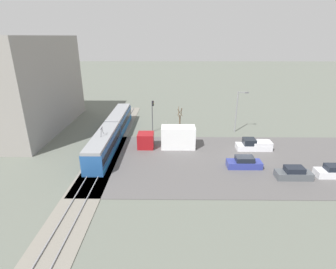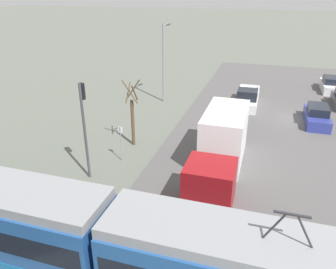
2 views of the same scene
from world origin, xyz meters
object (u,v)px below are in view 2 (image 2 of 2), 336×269
sedan_car_0 (317,116)px  sedan_car_2 (330,85)px  traffic_light_pole (84,120)px  pickup_truck (247,99)px  box_truck (221,145)px  light_rail_tram (108,242)px  street_tree (132,116)px  street_lamp_near_crossing (164,58)px  no_parking_sign (121,141)px

sedan_car_0 → sedan_car_2: sedan_car_0 is taller
traffic_light_pole → pickup_truck: bearing=-116.6°
box_truck → pickup_truck: size_ratio=1.68×
pickup_truck → sedan_car_0: 6.82m
traffic_light_pole → light_rail_tram: bearing=125.3°
street_tree → street_lamp_near_crossing: street_lamp_near_crossing is taller
traffic_light_pole → box_truck: bearing=-156.6°
street_lamp_near_crossing → no_parking_sign: 13.61m
light_rail_tram → sedan_car_2: (-12.07, -31.05, -0.99)m
pickup_truck → street_lamp_near_crossing: size_ratio=0.71×
street_lamp_near_crossing → pickup_truck: bearing=-174.9°
traffic_light_pole → no_parking_sign: size_ratio=2.39×
sedan_car_0 → box_truck: bearing=56.5°
pickup_truck → traffic_light_pole: 18.66m
pickup_truck → light_rail_tram: bearing=81.3°
street_lamp_near_crossing → no_parking_sign: bearing=95.2°
box_truck → pickup_truck: box_truck is taller
street_tree → light_rail_tram: bearing=108.2°
light_rail_tram → sedan_car_0: 22.33m
street_tree → street_lamp_near_crossing: (0.99, -10.67, 2.17)m
box_truck → traffic_light_pole: 8.59m
box_truck → pickup_truck: 13.20m
traffic_light_pole → street_tree: traffic_light_pole is taller
street_tree → street_lamp_near_crossing: size_ratio=0.65×
sedan_car_0 → street_tree: size_ratio=0.93×
box_truck → street_lamp_near_crossing: (7.79, -12.41, 2.74)m
light_rail_tram → pickup_truck: bearing=-98.7°
traffic_light_pole → street_lamp_near_crossing: (0.15, -15.72, 0.62)m
sedan_car_0 → street_lamp_near_crossing: 15.16m
sedan_car_0 → light_rail_tram: bearing=64.3°
sedan_car_0 → sedan_car_2: (-2.39, -10.95, -0.01)m
sedan_car_0 → street_lamp_near_crossing: (14.52, -2.25, 3.71)m
traffic_light_pole → street_lamp_near_crossing: street_lamp_near_crossing is taller
sedan_car_0 → street_lamp_near_crossing: size_ratio=0.61×
sedan_car_2 → traffic_light_pole: bearing=55.5°
traffic_light_pole → street_tree: size_ratio=1.20×
light_rail_tram → traffic_light_pole: (4.69, -6.63, 2.11)m
pickup_truck → sedan_car_2: (-8.51, -7.96, -0.02)m
light_rail_tram → no_parking_sign: (3.64, -9.11, -0.21)m
light_rail_tram → traffic_light_pole: bearing=-54.7°
sedan_car_0 → traffic_light_pole: (14.37, 13.47, 3.09)m
sedan_car_0 → street_tree: (13.53, 8.42, 1.54)m
sedan_car_0 → no_parking_sign: bearing=39.5°
sedan_car_2 → light_rail_tram: bearing=68.8°
street_tree → no_parking_sign: bearing=94.6°
box_truck → sedan_car_2: 23.02m
pickup_truck → sedan_car_2: pickup_truck is taller
light_rail_tram → sedan_car_0: bearing=-115.7°
traffic_light_pole → sedan_car_2: bearing=-124.5°
box_truck → sedan_car_0: 12.23m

